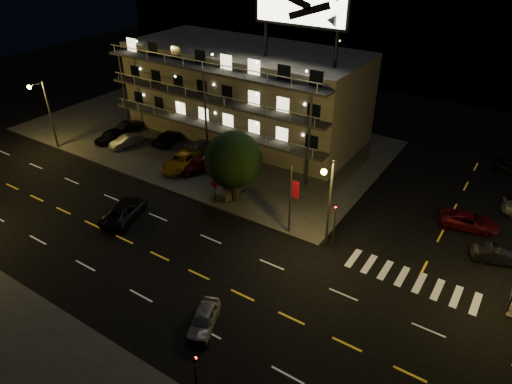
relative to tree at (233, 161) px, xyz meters
The scene contains 24 objects.
ground 10.98m from the tree, 79.55° to the right, with size 140.00×140.00×0.00m, color black.
curb_nw 16.31m from the tree, 140.47° to the left, with size 44.00×24.00×0.15m, color #333331.
motel 16.15m from the tree, 120.21° to the left, with size 28.00×13.80×18.10m.
streetlight_nw 24.26m from the tree, behind, with size 0.44×1.92×8.00m.
streetlight_nc 10.56m from the tree, 11.10° to the right, with size 0.44×1.92×8.00m.
signal_nw 11.06m from the tree, ahead, with size 0.20×0.27×4.60m.
signal_sw 21.47m from the tree, 59.58° to the right, with size 0.20×0.27×4.60m.
banner_north 7.14m from the tree, 12.72° to the right, with size 0.83×0.16×6.40m.
stop_sign 3.10m from the tree, 129.84° to the right, with size 0.91×0.11×2.61m.
tree is the anchor object (origin of this frame).
lot_car_0 20.57m from the tree, behind, with size 1.65×4.11×1.40m, color black.
lot_car_1 18.00m from the tree, behind, with size 1.37×3.93×1.29m, color gray.
lot_car_2 9.40m from the tree, 165.08° to the left, with size 2.47×5.36×1.49m, color #C09412.
lot_car_3 7.82m from the tree, 156.24° to the left, with size 1.90×4.67×1.35m, color #540C14.
lot_car_4 3.58m from the tree, 135.87° to the left, with size 1.72×4.27×1.45m, color gray.
lot_car_5 21.63m from the tree, 163.28° to the left, with size 1.38×3.95×1.30m, color black.
lot_car_6 15.78m from the tree, 156.43° to the left, with size 2.10×4.55×1.26m, color black.
lot_car_7 11.80m from the tree, 143.21° to the left, with size 1.84×4.53×1.31m, color gray.
lot_car_8 9.06m from the tree, 121.29° to the left, with size 1.51×3.75×1.28m, color black.
lot_car_9 8.26m from the tree, 114.43° to the left, with size 1.63×4.69×1.54m, color #540C14.
side_car_0 23.03m from the tree, 10.09° to the left, with size 1.39×3.98×1.31m, color black.
side_car_1 21.23m from the tree, 21.30° to the left, with size 2.25×4.88×1.36m, color #540C14.
road_car_east 15.99m from the tree, 61.68° to the right, with size 1.52×3.78×1.29m, color gray.
road_car_west 10.63m from the tree, 130.44° to the right, with size 2.45×5.30×1.47m, color black.
Camera 1 is at (19.97, -19.60, 23.01)m, focal length 32.00 mm.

